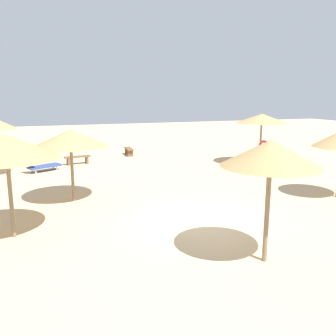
{
  "coord_description": "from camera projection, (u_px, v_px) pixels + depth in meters",
  "views": [
    {
      "loc": [
        -4.59,
        -9.76,
        4.01
      ],
      "look_at": [
        0.0,
        3.0,
        1.2
      ],
      "focal_mm": 37.67,
      "sensor_mm": 36.0,
      "label": 1
    }
  ],
  "objects": [
    {
      "name": "ground_plane",
      "position": [
        200.0,
        222.0,
        11.32
      ],
      "size": [
        80.0,
        80.0,
        0.0
      ],
      "primitive_type": "plane",
      "color": "#D1B284"
    },
    {
      "name": "parasol_4",
      "position": [
        70.0,
        138.0,
        13.1
      ],
      "size": [
        2.82,
        2.82,
        2.76
      ],
      "color": "#75604C",
      "rests_on": "ground"
    },
    {
      "name": "parasol_5",
      "position": [
        6.0,
        147.0,
        9.64
      ],
      "size": [
        2.92,
        2.92,
        2.98
      ],
      "color": "#75604C",
      "rests_on": "ground"
    },
    {
      "name": "parasol_6",
      "position": [
        271.0,
        154.0,
        8.15
      ],
      "size": [
        2.34,
        2.34,
        3.0
      ],
      "color": "#75604C",
      "rests_on": "ground"
    },
    {
      "name": "parasol_7",
      "position": [
        262.0,
        119.0,
        20.29
      ],
      "size": [
        3.02,
        3.02,
        2.96
      ],
      "color": "#75604C",
      "rests_on": "ground"
    },
    {
      "name": "lounger_1",
      "position": [
        42.0,
        166.0,
        18.76
      ],
      "size": [
        1.98,
        1.41,
        0.72
      ],
      "color": "#33478C",
      "rests_on": "ground"
    },
    {
      "name": "bench_1",
      "position": [
        129.0,
        150.0,
        23.91
      ],
      "size": [
        0.48,
        1.52,
        0.49
      ],
      "color": "brown",
      "rests_on": "ground"
    },
    {
      "name": "bench_2",
      "position": [
        77.0,
        158.0,
        20.78
      ],
      "size": [
        1.54,
        0.63,
        0.49
      ],
      "color": "brown",
      "rests_on": "ground"
    }
  ]
}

